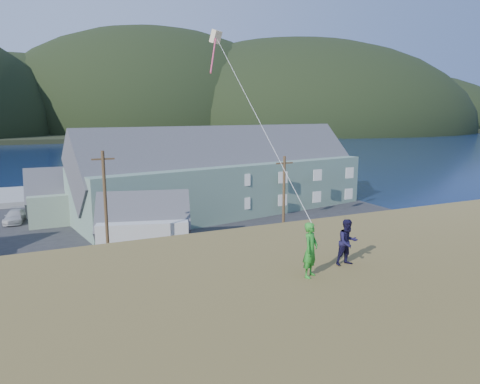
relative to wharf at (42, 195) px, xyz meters
name	(u,v)px	position (x,y,z in m)	size (l,w,h in m)	color
ground	(131,287)	(6.00, -40.00, -0.45)	(900.00, 900.00, 0.00)	#0A1638
grass_strip	(136,297)	(6.00, -42.00, -0.40)	(110.00, 8.00, 0.10)	#4C3D19
waterfront_lot	(102,230)	(6.00, -23.00, -0.39)	(72.00, 36.00, 0.12)	#28282B
wharf	(42,195)	(0.00, 0.00, 0.00)	(26.00, 14.00, 0.90)	gray
far_shore	(52,130)	(6.00, 290.00, 0.55)	(900.00, 320.00, 2.00)	black
far_hills	(109,130)	(41.59, 239.38, 1.55)	(760.00, 265.00, 143.00)	black
lodge	(228,173)	(21.96, -20.30, 4.65)	(39.09, 17.32, 13.30)	slate
shed_white	(144,224)	(8.76, -32.05, 2.10)	(9.40, 7.38, 6.63)	beige
shed_palegreen_far	(79,196)	(4.22, -16.86, 2.49)	(11.50, 6.66, 7.72)	gray
utility_poles	(109,221)	(4.91, -38.50, 4.26)	(29.35, 0.24, 9.77)	#47331E
kite_flyer_green	(311,250)	(8.70, -59.02, 7.66)	(0.66, 0.43, 1.81)	#258B26
kite_flyer_navy	(348,242)	(10.50, -58.62, 7.57)	(0.80, 0.62, 1.64)	black
kite_rig	(217,42)	(8.24, -52.03, 15.09)	(0.93, 3.96, 9.98)	beige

